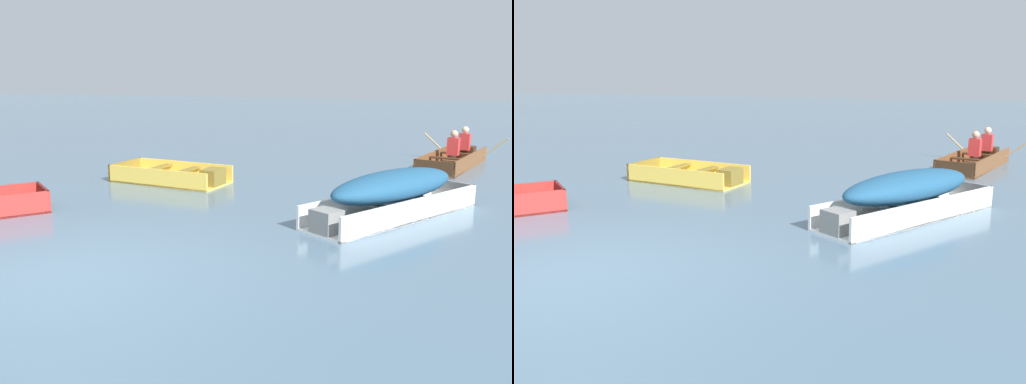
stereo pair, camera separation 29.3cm
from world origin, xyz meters
TOP-DOWN VIEW (x-y plane):
  - ground_plane at (0.00, 0.00)m, footprint 80.00×80.00m
  - skiff_white_near_moored at (3.65, 3.96)m, footprint 2.81×3.46m
  - skiff_yellow_far_moored at (-1.01, 5.73)m, footprint 2.67×1.57m
  - rowboat_wooden_brown_with_crew at (4.98, 9.66)m, footprint 2.34×3.31m

SIDE VIEW (x-z plane):
  - ground_plane at x=0.00m, z-range 0.00..0.00m
  - skiff_yellow_far_moored at x=-1.01m, z-range -0.06..0.32m
  - rowboat_wooden_brown_with_crew at x=4.98m, z-range -0.27..0.66m
  - skiff_white_near_moored at x=3.65m, z-range 0.06..0.86m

